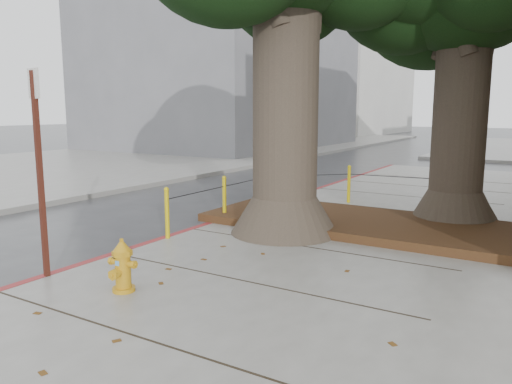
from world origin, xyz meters
TOP-DOWN VIEW (x-y plane):
  - ground at (0.00, 0.00)m, footprint 140.00×140.00m
  - sidewalk_opposite at (-14.00, 10.00)m, footprint 14.00×60.00m
  - curb_red at (-2.00, 2.50)m, footprint 0.14×26.00m
  - planter_bed at (0.90, 3.90)m, footprint 6.40×2.60m
  - building_far_grey at (-15.00, 22.00)m, footprint 12.00×16.00m
  - building_far_white at (-17.00, 45.00)m, footprint 12.00×18.00m
  - bollard_ring at (-0.87, 4.38)m, footprint 3.79×5.39m
  - fire_hydrant at (-0.59, -1.14)m, footprint 0.37×0.33m
  - signpost at (-1.95, -1.27)m, footprint 0.28×0.08m
  - car_dark at (-10.00, 19.37)m, footprint 1.97×4.39m

SIDE VIEW (x-z plane):
  - ground at x=0.00m, z-range 0.00..0.00m
  - sidewalk_opposite at x=-14.00m, z-range 0.00..0.15m
  - curb_red at x=-2.00m, z-range -0.01..0.15m
  - planter_bed at x=0.90m, z-range 0.15..0.31m
  - fire_hydrant at x=-0.59m, z-range 0.14..0.84m
  - car_dark at x=-10.00m, z-range 0.00..1.25m
  - bollard_ring at x=-0.87m, z-range 0.19..1.14m
  - signpost at x=-1.95m, z-range 0.34..3.19m
  - building_far_grey at x=-15.00m, z-range 0.00..12.00m
  - building_far_white at x=-17.00m, z-range 0.00..15.00m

